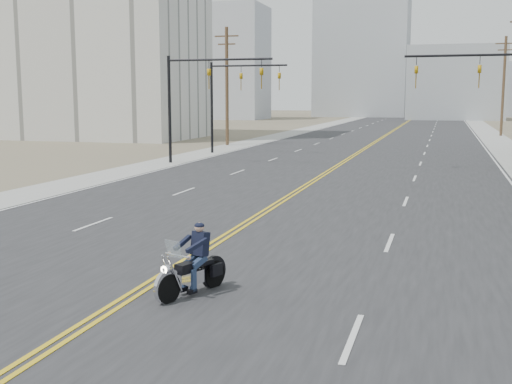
{
  "coord_description": "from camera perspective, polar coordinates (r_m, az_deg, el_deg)",
  "views": [
    {
      "loc": [
        6.46,
        -7.14,
        4.34
      ],
      "look_at": [
        1.24,
        10.6,
        1.6
      ],
      "focal_mm": 45.0,
      "sensor_mm": 36.0,
      "label": 1
    }
  ],
  "objects": [
    {
      "name": "haze_bldg_b",
      "position": [
        132.18,
        17.3,
        9.22
      ],
      "size": [
        18.0,
        14.0,
        14.0
      ],
      "primitive_type": "cube",
      "color": "#ADB2B7",
      "rests_on": "ground"
    },
    {
      "name": "haze_bldg_d",
      "position": [
        148.55,
        9.44,
        11.67
      ],
      "size": [
        20.0,
        15.0,
        26.0
      ],
      "primitive_type": "cube",
      "color": "#ADB2B7",
      "rests_on": "ground"
    },
    {
      "name": "haze_bldg_f",
      "position": [
        148.35,
        -6.06,
        9.81
      ],
      "size": [
        12.0,
        12.0,
        16.0
      ],
      "primitive_type": "cube",
      "color": "#ADB2B7",
      "rests_on": "ground"
    },
    {
      "name": "motorcyclist",
      "position": [
        14.22,
        -5.77,
        -6.04
      ],
      "size": [
        1.56,
        2.22,
        1.6
      ],
      "primitive_type": null,
      "rotation": [
        0.0,
        0.0,
        2.77
      ],
      "color": "black",
      "rests_on": "ground"
    },
    {
      "name": "haze_bldg_a",
      "position": [
        129.16,
        -2.39,
        11.39
      ],
      "size": [
        14.0,
        12.0,
        22.0
      ],
      "primitive_type": "cube",
      "color": "#B7BCC6",
      "rests_on": "ground"
    },
    {
      "name": "traffic_mast_right",
      "position": [
        39.23,
        20.33,
        8.79
      ],
      "size": [
        7.1,
        0.26,
        7.0
      ],
      "color": "black",
      "rests_on": "ground"
    },
    {
      "name": "sidewalk_left",
      "position": [
        79.32,
        3.31,
        5.29
      ],
      "size": [
        3.0,
        200.0,
        0.01
      ],
      "primitive_type": "cube",
      "color": "#A5A5A0",
      "rests_on": "ground"
    },
    {
      "name": "utility_pole_left",
      "position": [
        58.32,
        -2.61,
        9.54
      ],
      "size": [
        2.2,
        0.3,
        10.5
      ],
      "color": "brown",
      "rests_on": "ground"
    },
    {
      "name": "traffic_mast_left",
      "position": [
        42.08,
        -5.18,
        9.21
      ],
      "size": [
        7.1,
        0.26,
        7.0
      ],
      "color": "black",
      "rests_on": "ground"
    },
    {
      "name": "sidewalk_right",
      "position": [
        77.43,
        20.18,
        4.71
      ],
      "size": [
        3.0,
        200.0,
        0.01
      ],
      "primitive_type": "cube",
      "color": "#A5A5A0",
      "rests_on": "ground"
    },
    {
      "name": "road",
      "position": [
        77.53,
        11.65,
        5.06
      ],
      "size": [
        20.0,
        200.0,
        0.01
      ],
      "primitive_type": "cube",
      "color": "#303033",
      "rests_on": "ground"
    },
    {
      "name": "traffic_mast_far",
      "position": [
        49.71,
        -2.12,
        9.04
      ],
      "size": [
        6.1,
        0.26,
        7.0
      ],
      "color": "black",
      "rests_on": "ground"
    },
    {
      "name": "utility_pole_e",
      "position": [
        77.39,
        21.15,
        8.91
      ],
      "size": [
        2.2,
        0.3,
        11.0
      ],
      "color": "brown",
      "rests_on": "ground"
    }
  ]
}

